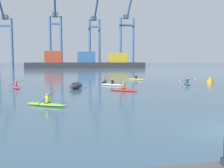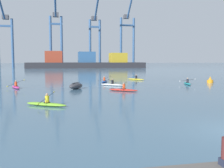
{
  "view_description": "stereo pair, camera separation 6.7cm",
  "coord_description": "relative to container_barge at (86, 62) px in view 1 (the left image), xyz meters",
  "views": [
    {
      "loc": [
        -8.48,
        -10.3,
        3.32
      ],
      "look_at": [
        -2.32,
        19.45,
        0.6
      ],
      "focal_mm": 41.56,
      "sensor_mm": 36.0,
      "label": 1
    },
    {
      "loc": [
        -8.41,
        -10.31,
        3.32
      ],
      "look_at": [
        -2.32,
        19.45,
        0.6
      ],
      "focal_mm": 41.56,
      "sensor_mm": 36.0,
      "label": 2
    }
  ],
  "objects": [
    {
      "name": "kayak_yellow",
      "position": [
        0.58,
        -77.65,
        -2.43
      ],
      "size": [
        2.66,
        2.98,
        0.95
      ],
      "color": "yellow",
      "rests_on": "ground"
    },
    {
      "name": "kayak_lime",
      "position": [
        -13.44,
        -101.32,
        -2.43
      ],
      "size": [
        3.2,
        2.32,
        1.01
      ],
      "color": "#7ABC2D",
      "rests_on": "ground"
    },
    {
      "name": "channel_buoy",
      "position": [
        9.81,
        -85.69,
        -2.25
      ],
      "size": [
        0.9,
        0.9,
        1.0
      ],
      "color": "orange",
      "rests_on": "ground"
    },
    {
      "name": "gantry_crane_west",
      "position": [
        -37.02,
        9.25,
        13.68
      ],
      "size": [
        7.56,
        19.36,
        33.4
      ],
      "color": "#335684",
      "rests_on": "ground"
    },
    {
      "name": "kayak_white",
      "position": [
        -5.53,
        -86.86,
        -2.43
      ],
      "size": [
        2.94,
        2.71,
        0.95
      ],
      "color": "silver",
      "rests_on": "ground"
    },
    {
      "name": "kayak_teal",
      "position": [
        5.28,
        -87.21,
        -2.43
      ],
      "size": [
        2.21,
        3.44,
        0.95
      ],
      "color": "teal",
      "rests_on": "ground"
    },
    {
      "name": "gantry_crane_east_mid",
      "position": [
        5.79,
        11.13,
        14.31
      ],
      "size": [
        6.2,
        19.94,
        34.85
      ],
      "color": "#335684",
      "rests_on": "ground"
    },
    {
      "name": "kayak_blue",
      "position": [
        -5.61,
        -81.46,
        -2.43
      ],
      "size": [
        2.04,
        3.38,
        1.05
      ],
      "color": "#2856B2",
      "rests_on": "ground"
    },
    {
      "name": "kayak_magenta",
      "position": [
        -17.68,
        -87.58,
        -2.43
      ],
      "size": [
        2.07,
        3.4,
        1.04
      ],
      "color": "#C13384",
      "rests_on": "ground"
    },
    {
      "name": "kayak_red",
      "position": [
        -5.6,
        -93.33,
        -2.43
      ],
      "size": [
        3.12,
        2.45,
        1.09
      ],
      "color": "red",
      "rests_on": "ground"
    },
    {
      "name": "gantry_crane_west_mid",
      "position": [
        -13.57,
        5.88,
        14.08
      ],
      "size": [
        6.29,
        18.62,
        32.99
      ],
      "color": "#335684",
      "rests_on": "ground"
    },
    {
      "name": "container_barge",
      "position": [
        0.0,
        0.0,
        0.0
      ],
      "size": [
        54.31,
        10.28,
        7.68
      ],
      "color": "#28282D",
      "rests_on": "ground"
    },
    {
      "name": "gantry_crane_east",
      "position": [
        23.58,
        13.96,
        15.45
      ],
      "size": [
        8.16,
        17.11,
        39.01
      ],
      "color": "#335684",
      "rests_on": "ground"
    },
    {
      "name": "capsized_dinghy",
      "position": [
        -10.54,
        -90.0,
        -2.26
      ],
      "size": [
        2.31,
        2.79,
        0.76
      ],
      "color": "#38383D",
      "rests_on": "ground"
    }
  ]
}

